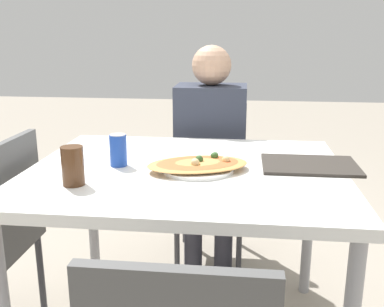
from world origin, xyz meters
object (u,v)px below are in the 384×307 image
dining_table (186,185)px  pizza_main (198,165)px  person_seated (211,141)px  soda_can (118,150)px  drink_glass (73,166)px  chair_far_seated (212,173)px

dining_table → pizza_main: bearing=-28.5°
person_seated → soda_can: person_seated is taller
soda_can → dining_table: bearing=0.0°
pizza_main → drink_glass: size_ratio=3.24×
dining_table → drink_glass: size_ratio=8.92×
person_seated → soda_can: size_ratio=9.72×
chair_far_seated → pizza_main: (0.01, -0.86, 0.30)m
pizza_main → drink_glass: drink_glass is taller
soda_can → pizza_main: bearing=-4.8°
person_seated → drink_glass: 1.04m
dining_table → chair_far_seated: size_ratio=1.36×
pizza_main → soda_can: 0.32m
soda_can → drink_glass: bearing=-110.8°
dining_table → pizza_main: (0.05, -0.03, 0.09)m
dining_table → person_seated: size_ratio=0.99×
chair_far_seated → pizza_main: 0.91m
soda_can → drink_glass: drink_glass is taller
dining_table → chair_far_seated: 0.86m
pizza_main → person_seated: bearing=90.6°
chair_far_seated → soda_can: (-0.31, -0.83, 0.34)m
person_seated → drink_glass: person_seated is taller
dining_table → drink_glass: drink_glass is taller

